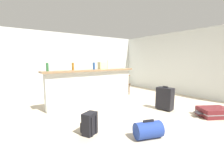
% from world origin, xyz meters
% --- Properties ---
extents(ground_plane, '(13.00, 13.00, 0.05)m').
position_xyz_m(ground_plane, '(0.00, 0.00, -0.03)').
color(ground_plane, beige).
extents(wall_back, '(6.60, 0.10, 2.50)m').
position_xyz_m(wall_back, '(0.00, 3.05, 1.25)').
color(wall_back, silver).
rests_on(wall_back, ground_plane).
extents(wall_right, '(0.10, 6.00, 2.50)m').
position_xyz_m(wall_right, '(3.05, 0.30, 1.25)').
color(wall_right, silver).
rests_on(wall_right, ground_plane).
extents(partition_half_wall, '(2.80, 0.20, 1.04)m').
position_xyz_m(partition_half_wall, '(-0.63, 0.59, 0.52)').
color(partition_half_wall, silver).
rests_on(partition_half_wall, ground_plane).
extents(bar_countertop, '(2.96, 0.40, 0.05)m').
position_xyz_m(bar_countertop, '(-0.63, 0.59, 1.07)').
color(bar_countertop, '#93704C').
rests_on(bar_countertop, partition_half_wall).
extents(bottle_green, '(0.07, 0.07, 0.22)m').
position_xyz_m(bottle_green, '(-1.92, 0.63, 1.20)').
color(bottle_green, '#2D6B38').
rests_on(bottle_green, bar_countertop).
extents(bottle_amber, '(0.07, 0.07, 0.21)m').
position_xyz_m(bottle_amber, '(-1.25, 0.57, 1.20)').
color(bottle_amber, '#9E661E').
rests_on(bottle_amber, bar_countertop).
extents(bottle_blue, '(0.07, 0.07, 0.21)m').
position_xyz_m(bottle_blue, '(-0.58, 0.55, 1.20)').
color(bottle_blue, '#284C89').
rests_on(bottle_blue, bar_countertop).
extents(bottle_white, '(0.07, 0.07, 0.29)m').
position_xyz_m(bottle_white, '(0.00, 0.64, 1.24)').
color(bottle_white, silver).
rests_on(bottle_white, bar_countertop).
extents(bottle_clear, '(0.06, 0.06, 0.22)m').
position_xyz_m(bottle_clear, '(0.61, 0.59, 1.21)').
color(bottle_clear, silver).
rests_on(bottle_clear, bar_countertop).
extents(grocery_bag, '(0.26, 0.18, 0.22)m').
position_xyz_m(grocery_bag, '(-0.23, 0.63, 1.20)').
color(grocery_bag, beige).
rests_on(grocery_bag, bar_countertop).
extents(dining_table, '(1.10, 0.80, 0.74)m').
position_xyz_m(dining_table, '(1.09, 1.76, 0.65)').
color(dining_table, brown).
rests_on(dining_table, ground_plane).
extents(dining_chair_near_partition, '(0.46, 0.46, 0.93)m').
position_xyz_m(dining_chair_near_partition, '(1.05, 1.19, 0.52)').
color(dining_chair_near_partition, '#4C331E').
rests_on(dining_chair_near_partition, ground_plane).
extents(suitcase_flat_maroon, '(0.88, 0.77, 0.22)m').
position_xyz_m(suitcase_flat_maroon, '(1.25, -2.12, 0.11)').
color(suitcase_flat_maroon, maroon).
rests_on(suitcase_flat_maroon, ground_plane).
extents(backpack_black, '(0.33, 0.32, 0.42)m').
position_xyz_m(backpack_black, '(-1.68, -1.17, 0.20)').
color(backpack_black, black).
rests_on(backpack_black, ground_plane).
extents(duffel_bag_blue, '(0.55, 0.44, 0.34)m').
position_xyz_m(duffel_bag_blue, '(-0.90, -1.91, 0.15)').
color(duffel_bag_blue, '#233D93').
rests_on(duffel_bag_blue, ground_plane).
extents(suitcase_upright_black, '(0.30, 0.47, 0.67)m').
position_xyz_m(suitcase_upright_black, '(0.73, -1.07, 0.33)').
color(suitcase_upright_black, black).
rests_on(suitcase_upright_black, ground_plane).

